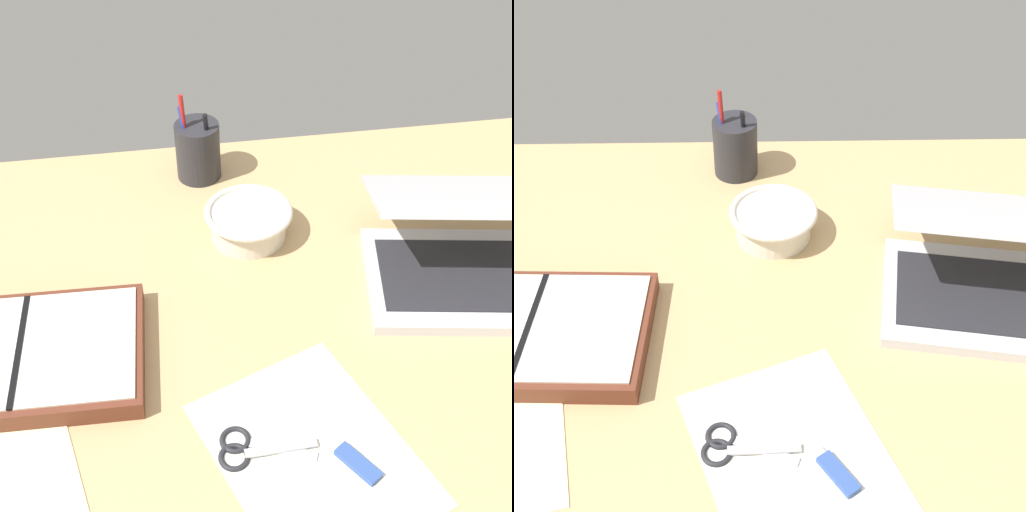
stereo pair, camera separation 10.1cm
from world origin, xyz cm
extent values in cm
cube|color=tan|center=(0.00, 0.00, 1.00)|extent=(140.00, 100.00, 2.00)
cube|color=silver|center=(32.66, 6.52, 2.90)|extent=(34.65, 26.12, 1.80)
cube|color=#232328|center=(32.66, 6.52, 3.92)|extent=(29.93, 19.65, 0.24)
cube|color=silver|center=(33.76, 13.02, 13.59)|extent=(34.44, 24.89, 8.68)
cube|color=silver|center=(33.69, 12.58, 13.41)|extent=(31.60, 22.36, 7.45)
cylinder|color=silver|center=(1.14, 22.76, 4.40)|extent=(11.98, 11.98, 4.80)
torus|color=silver|center=(1.14, 22.76, 6.80)|extent=(14.10, 14.10, 1.13)
cylinder|color=#28282D|center=(-5.13, 40.48, 7.19)|extent=(7.78, 7.78, 10.38)
cylinder|color=black|center=(-3.41, 39.20, 9.16)|extent=(1.41, 1.62, 12.38)
cylinder|color=#233899|center=(-7.02, 39.49, 9.57)|extent=(2.22, 3.52, 13.03)
cylinder|color=#B21E1E|center=(-7.19, 39.91, 10.59)|extent=(1.32, 2.65, 15.19)
cube|color=brown|center=(-32.68, 1.02, 3.51)|extent=(32.98, 22.49, 3.02)
cube|color=silver|center=(-24.92, 0.75, 5.17)|extent=(15.57, 19.88, 0.30)
cube|color=black|center=(-32.68, 1.02, 5.32)|extent=(1.47, 19.39, 0.30)
cube|color=#B7B7BC|center=(-0.85, -17.35, 2.60)|extent=(8.95, 1.48, 0.30)
cube|color=#B7B7BC|center=(-0.85, -17.35, 2.30)|extent=(8.71, 4.48, 0.30)
torus|color=#232328|center=(-6.58, -17.53, 2.30)|extent=(3.90, 3.90, 0.70)
torus|color=#232328|center=(-6.16, -15.18, 2.30)|extent=(3.90, 3.90, 0.70)
cube|color=silver|center=(2.85, -18.34, 2.08)|extent=(29.94, 33.69, 0.16)
cube|color=#33519E|center=(7.78, -20.81, 2.50)|extent=(5.03, 6.08, 1.00)
cube|color=silver|center=(5.75, -17.83, 2.50)|extent=(1.67, 1.67, 0.60)
camera|label=1|loc=(-11.19, -63.84, 77.73)|focal=50.00mm
camera|label=2|loc=(-1.08, -64.73, 77.73)|focal=50.00mm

